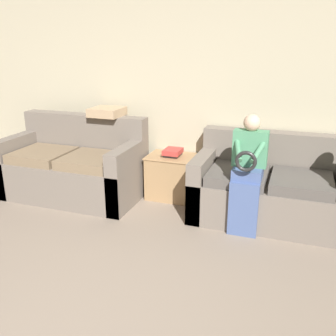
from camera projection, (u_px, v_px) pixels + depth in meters
name	position (u px, v px, depth m)	size (l,w,h in m)	color
wall_back	(193.00, 92.00, 4.49)	(7.86, 0.06, 2.55)	#BCB293
couch_main	(300.00, 193.00, 3.96)	(2.24, 0.90, 0.90)	#70665B
couch_side	(74.00, 168.00, 4.66)	(1.68, 0.88, 0.98)	#70665B
child_left_seated	(248.00, 170.00, 3.69)	(0.34, 0.37, 1.19)	#475B8E
side_shelf	(173.00, 176.00, 4.61)	(0.61, 0.46, 0.54)	#9E7A51
book_stack	(173.00, 152.00, 4.51)	(0.20, 0.26, 0.09)	#4C4C56
throw_pillow	(107.00, 112.00, 4.61)	(0.37, 0.37, 0.10)	tan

